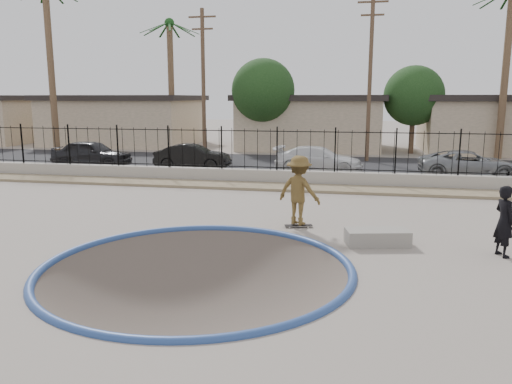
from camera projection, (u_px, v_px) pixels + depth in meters
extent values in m
cube|color=gray|center=(282.00, 200.00, 23.82)|extent=(120.00, 120.00, 2.20)
torus|color=navy|center=(197.00, 268.00, 11.09)|extent=(7.04, 7.04, 0.20)
cube|color=#9D8967|center=(273.00, 187.00, 20.91)|extent=(42.00, 1.60, 0.11)
cube|color=#9D958A|center=(277.00, 177.00, 21.92)|extent=(42.00, 0.45, 0.60)
cube|color=black|center=(277.00, 167.00, 21.84)|extent=(40.00, 0.04, 0.03)
cube|color=black|center=(277.00, 131.00, 21.55)|extent=(40.00, 0.04, 0.04)
cube|color=black|center=(295.00, 164.00, 28.42)|extent=(90.00, 8.00, 0.04)
cube|color=tan|center=(125.00, 122.00, 40.17)|extent=(11.00, 8.00, 3.50)
cube|color=black|center=(124.00, 98.00, 39.80)|extent=(11.60, 8.60, 0.40)
cube|color=tan|center=(311.00, 124.00, 37.25)|extent=(10.00, 8.00, 3.50)
cube|color=black|center=(312.00, 98.00, 36.88)|extent=(10.60, 8.60, 0.40)
cylinder|color=brown|center=(51.00, 71.00, 33.60)|extent=(0.44, 0.44, 11.00)
cylinder|color=brown|center=(171.00, 87.00, 36.27)|extent=(0.44, 0.44, 9.00)
sphere|color=#194518|center=(169.00, 23.00, 35.44)|extent=(0.70, 0.70, 0.70)
cylinder|color=brown|center=(505.00, 76.00, 29.97)|extent=(0.44, 0.44, 10.00)
cylinder|color=#473323|center=(203.00, 85.00, 30.68)|extent=(0.24, 0.24, 9.00)
cube|color=#473323|center=(202.00, 17.00, 29.93)|extent=(1.70, 0.10, 0.10)
cube|color=#473323|center=(202.00, 29.00, 30.06)|extent=(1.30, 0.10, 0.10)
cylinder|color=#473323|center=(370.00, 80.00, 28.69)|extent=(0.24, 0.24, 9.50)
cube|color=#473323|center=(373.00, 2.00, 27.89)|extent=(1.70, 0.10, 0.10)
cube|color=#473323|center=(373.00, 15.00, 28.02)|extent=(1.30, 0.10, 0.10)
cylinder|color=#473323|center=(263.00, 130.00, 34.51)|extent=(0.34, 0.34, 3.00)
sphere|color=#143311|center=(263.00, 90.00, 34.00)|extent=(4.32, 4.32, 4.32)
cylinder|color=#473323|center=(412.00, 133.00, 33.55)|extent=(0.34, 0.34, 2.75)
sphere|color=#143311|center=(414.00, 96.00, 33.09)|extent=(3.96, 3.96, 3.96)
imported|color=olive|center=(299.00, 194.00, 14.41)|extent=(1.48, 1.17, 2.01)
cube|color=black|center=(298.00, 225.00, 14.58)|extent=(0.83, 0.41, 0.02)
cylinder|color=silver|center=(290.00, 227.00, 14.50)|extent=(0.06, 0.04, 0.05)
cylinder|color=silver|center=(289.00, 226.00, 14.65)|extent=(0.06, 0.04, 0.05)
cylinder|color=silver|center=(308.00, 227.00, 14.53)|extent=(0.06, 0.04, 0.05)
cylinder|color=silver|center=(307.00, 226.00, 14.68)|extent=(0.06, 0.04, 0.05)
imported|color=black|center=(504.00, 221.00, 11.80)|extent=(0.61, 0.73, 1.71)
cube|color=gray|center=(377.00, 237.00, 12.83)|extent=(1.72, 1.04, 0.40)
imported|color=black|center=(92.00, 154.00, 26.88)|extent=(4.27, 1.75, 1.45)
imported|color=black|center=(193.00, 157.00, 26.17)|extent=(3.98, 1.54, 1.29)
imported|color=silver|center=(319.00, 159.00, 25.06)|extent=(4.57, 2.21, 1.28)
imported|color=gray|center=(468.00, 164.00, 23.44)|extent=(4.61, 2.29, 1.25)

